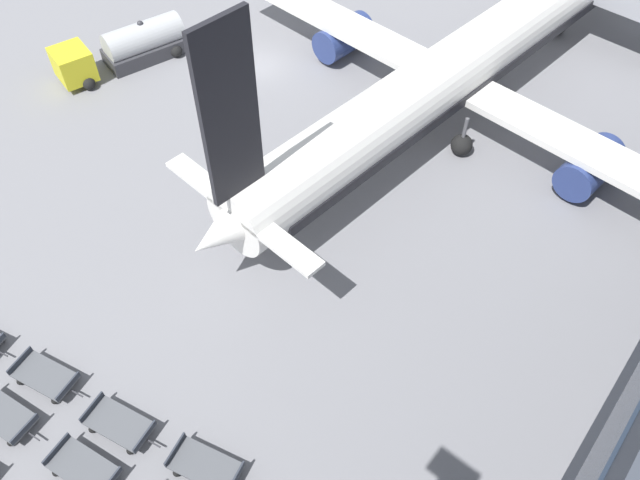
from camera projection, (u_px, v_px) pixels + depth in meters
name	position (u px, v px, depth m)	size (l,w,h in m)	color
ground_plane	(260.00, 65.00, 45.18)	(500.00, 500.00, 0.00)	gray
airplane	(464.00, 65.00, 39.24)	(37.28, 43.57, 14.40)	white
fuel_tanker_primary	(129.00, 48.00, 44.51)	(5.02, 9.78, 2.88)	yellow
baggage_dolly_row_mid_a_col_b	(4.00, 416.00, 27.36)	(3.75, 1.94, 0.92)	#515459
baggage_dolly_row_mid_a_col_c	(84.00, 469.00, 25.86)	(3.76, 1.98, 0.92)	#515459
baggage_dolly_row_mid_b_col_b	(46.00, 376.00, 28.59)	(3.76, 2.10, 0.92)	#515459
baggage_dolly_row_mid_b_col_c	(119.00, 424.00, 27.11)	(3.76, 2.08, 0.92)	#515459
baggage_dolly_row_mid_b_col_d	(206.00, 467.00, 25.92)	(3.76, 2.19, 0.92)	#515459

